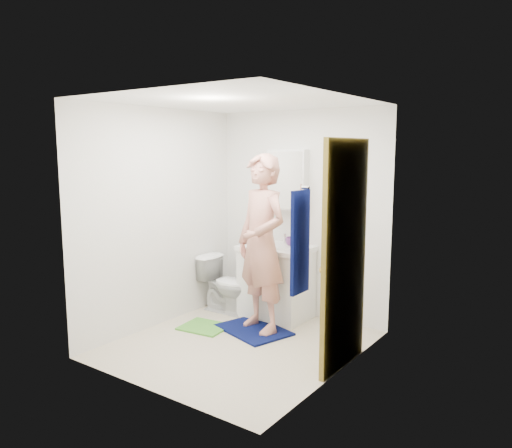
{
  "coord_description": "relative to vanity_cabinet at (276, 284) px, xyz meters",
  "views": [
    {
      "loc": [
        2.93,
        -3.82,
        1.96
      ],
      "look_at": [
        0.03,
        0.25,
        1.2
      ],
      "focal_mm": 35.0,
      "sensor_mm": 36.0,
      "label": 1
    }
  ],
  "objects": [
    {
      "name": "toilet",
      "position": [
        -0.6,
        -0.18,
        -0.06
      ],
      "size": [
        0.67,
        0.39,
        0.68
      ],
      "primitive_type": "imported",
      "rotation": [
        0.0,
        0.0,
        1.58
      ],
      "color": "white",
      "rests_on": "floor"
    },
    {
      "name": "vanity_cabinet",
      "position": [
        0.0,
        0.0,
        0.0
      ],
      "size": [
        0.75,
        0.55,
        0.8
      ],
      "primitive_type": "cube",
      "color": "white",
      "rests_on": "floor"
    },
    {
      "name": "soap_dispenser",
      "position": [
        -0.21,
        -0.09,
        0.54
      ],
      "size": [
        0.09,
        0.09,
        0.17
      ],
      "primitive_type": "imported",
      "rotation": [
        0.0,
        0.0,
        -0.18
      ],
      "color": "#CF6074",
      "rests_on": "countertop"
    },
    {
      "name": "wall_left",
      "position": [
        -0.96,
        -0.91,
        0.8
      ],
      "size": [
        0.02,
        2.4,
        2.4
      ],
      "primitive_type": "cube",
      "color": "silver",
      "rests_on": "ground"
    },
    {
      "name": "towel_hook",
      "position": [
        1.22,
        -1.48,
        1.27
      ],
      "size": [
        0.06,
        0.02,
        0.02
      ],
      "primitive_type": "cylinder",
      "rotation": [
        0.0,
        1.57,
        0.0
      ],
      "color": "silver",
      "rests_on": "wall_right"
    },
    {
      "name": "wall_right",
      "position": [
        1.26,
        -0.91,
        0.8
      ],
      "size": [
        0.02,
        2.4,
        2.4
      ],
      "primitive_type": "cube",
      "color": "silver",
      "rests_on": "ground"
    },
    {
      "name": "wall_back",
      "position": [
        0.15,
        0.3,
        0.8
      ],
      "size": [
        2.2,
        0.02,
        2.4
      ],
      "primitive_type": "cube",
      "color": "silver",
      "rests_on": "ground"
    },
    {
      "name": "wall_front",
      "position": [
        0.15,
        -2.12,
        0.8
      ],
      "size": [
        2.2,
        0.02,
        2.4
      ],
      "primitive_type": "cube",
      "color": "silver",
      "rests_on": "ground"
    },
    {
      "name": "countertop",
      "position": [
        0.0,
        0.0,
        0.43
      ],
      "size": [
        0.79,
        0.59,
        0.05
      ],
      "primitive_type": "cube",
      "color": "white",
      "rests_on": "vanity_cabinet"
    },
    {
      "name": "door",
      "position": [
        1.22,
        -0.76,
        0.62
      ],
      "size": [
        0.05,
        0.8,
        2.05
      ],
      "primitive_type": "cube",
      "color": "olive",
      "rests_on": "ground"
    },
    {
      "name": "green_rug",
      "position": [
        -0.45,
        -0.77,
        -0.39
      ],
      "size": [
        0.54,
        0.48,
        0.02
      ],
      "primitive_type": "cube",
      "rotation": [
        0.0,
        0.0,
        0.12
      ],
      "color": "#56AC39",
      "rests_on": "floor"
    },
    {
      "name": "mirror_panel",
      "position": [
        0.0,
        0.16,
        1.2
      ],
      "size": [
        0.46,
        0.01,
        0.66
      ],
      "primitive_type": "cube",
      "color": "white",
      "rests_on": "wall_back"
    },
    {
      "name": "towel",
      "position": [
        1.18,
        -1.48,
        0.85
      ],
      "size": [
        0.03,
        0.24,
        0.8
      ],
      "primitive_type": "cube",
      "color": "#070F46",
      "rests_on": "wall_right"
    },
    {
      "name": "ceiling",
      "position": [
        0.15,
        -0.91,
        2.01
      ],
      "size": [
        2.2,
        2.4,
        0.02
      ],
      "primitive_type": "cube",
      "color": "white",
      "rests_on": "ground"
    },
    {
      "name": "door_knob",
      "position": [
        1.18,
        -1.08,
        0.55
      ],
      "size": [
        0.07,
        0.07,
        0.07
      ],
      "primitive_type": "sphere",
      "color": "gold",
      "rests_on": "door"
    },
    {
      "name": "faucet",
      "position": [
        0.0,
        0.18,
        0.51
      ],
      "size": [
        0.03,
        0.03,
        0.12
      ],
      "primitive_type": "cylinder",
      "color": "silver",
      "rests_on": "countertop"
    },
    {
      "name": "floor",
      "position": [
        0.15,
        -0.91,
        -0.41
      ],
      "size": [
        2.2,
        2.4,
        0.02
      ],
      "primitive_type": "cube",
      "color": "beige",
      "rests_on": "ground"
    },
    {
      "name": "toothbrush_cup",
      "position": [
        0.13,
        0.1,
        0.5
      ],
      "size": [
        0.15,
        0.15,
        0.1
      ],
      "primitive_type": "imported",
      "rotation": [
        0.0,
        0.0,
        -0.16
      ],
      "color": "#794190",
      "rests_on": "countertop"
    },
    {
      "name": "medicine_cabinet",
      "position": [
        0.0,
        0.22,
        1.2
      ],
      "size": [
        0.5,
        0.12,
        0.7
      ],
      "primitive_type": "cube",
      "color": "white",
      "rests_on": "wall_back"
    },
    {
      "name": "man",
      "position": [
        0.12,
        -0.47,
        0.57
      ],
      "size": [
        0.8,
        0.65,
        1.89
      ],
      "primitive_type": "imported",
      "rotation": [
        0.0,
        0.0,
        -0.32
      ],
      "color": "tan",
      "rests_on": "bath_mat"
    },
    {
      "name": "sink_basin",
      "position": [
        0.0,
        0.0,
        0.44
      ],
      "size": [
        0.4,
        0.4,
        0.03
      ],
      "primitive_type": "cylinder",
      "color": "white",
      "rests_on": "countertop"
    },
    {
      "name": "bath_mat",
      "position": [
        0.05,
        -0.53,
        -0.39
      ],
      "size": [
        0.89,
        0.75,
        0.02
      ],
      "primitive_type": "cube",
      "rotation": [
        0.0,
        0.0,
        -0.3
      ],
      "color": "#070F46",
      "rests_on": "floor"
    }
  ]
}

